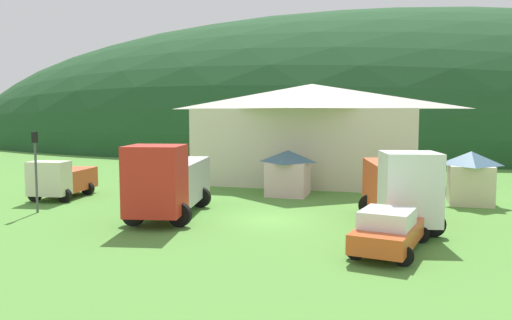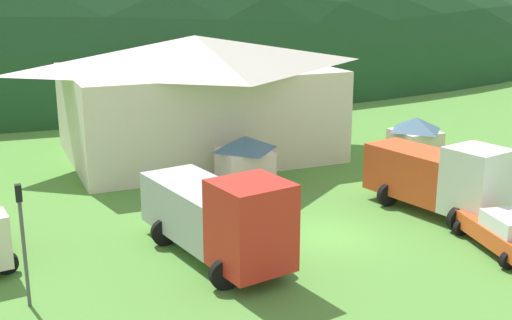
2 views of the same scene
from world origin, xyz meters
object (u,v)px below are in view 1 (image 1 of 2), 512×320
object	(u,v)px
crane_truck_red	(169,180)
heavy_rig_white	(399,187)
traffic_cone_near_pickup	(407,210)
depot_building	(311,130)
play_shed_pink	(288,172)
light_truck_cream	(61,179)
play_shed_cream	(470,177)
traffic_light_west	(36,163)
service_pickup_orange	(390,230)

from	to	relation	value
crane_truck_red	heavy_rig_white	distance (m)	11.05
heavy_rig_white	traffic_cone_near_pickup	world-z (taller)	heavy_rig_white
depot_building	play_shed_pink	world-z (taller)	depot_building
traffic_cone_near_pickup	heavy_rig_white	bearing A→B (deg)	-96.58
light_truck_cream	traffic_cone_near_pickup	size ratio (longest dim) A/B	7.40
light_truck_cream	traffic_cone_near_pickup	world-z (taller)	light_truck_cream
depot_building	crane_truck_red	size ratio (longest dim) A/B	2.04
crane_truck_red	heavy_rig_white	xyz separation A→B (m)	(11.02, 0.86, -0.00)
play_shed_cream	traffic_light_west	world-z (taller)	traffic_light_west
play_shed_cream	crane_truck_red	world-z (taller)	crane_truck_red
depot_building	play_shed_cream	bearing A→B (deg)	-38.20
play_shed_pink	light_truck_cream	world-z (taller)	play_shed_pink
heavy_rig_white	crane_truck_red	bearing A→B (deg)	-97.51
heavy_rig_white	light_truck_cream	bearing A→B (deg)	-108.69
heavy_rig_white	service_pickup_orange	bearing A→B (deg)	-16.10
crane_truck_red	service_pickup_orange	world-z (taller)	crane_truck_red
depot_building	light_truck_cream	size ratio (longest dim) A/B	3.51
play_shed_cream	traffic_cone_near_pickup	bearing A→B (deg)	-140.20
traffic_light_west	traffic_cone_near_pickup	world-z (taller)	traffic_light_west
depot_building	service_pickup_orange	distance (m)	20.87
light_truck_cream	play_shed_cream	bearing A→B (deg)	94.41
heavy_rig_white	traffic_cone_near_pickup	size ratio (longest dim) A/B	11.08
play_shed_cream	crane_truck_red	xyz separation A→B (m)	(-14.91, -7.81, 0.28)
heavy_rig_white	traffic_light_west	xyz separation A→B (m)	(-18.03, -1.82, 0.74)
heavy_rig_white	play_shed_pink	bearing A→B (deg)	-148.65
service_pickup_orange	light_truck_cream	bearing A→B (deg)	-97.82
light_truck_cream	service_pickup_orange	xyz separation A→B (m)	(19.31, -6.81, -0.34)
crane_truck_red	heavy_rig_white	size ratio (longest dim) A/B	1.15
play_shed_pink	traffic_light_west	world-z (taller)	traffic_light_west
service_pickup_orange	play_shed_pink	bearing A→B (deg)	-139.64
play_shed_pink	heavy_rig_white	bearing A→B (deg)	-46.67
depot_building	service_pickup_orange	bearing A→B (deg)	-72.36
play_shed_pink	service_pickup_orange	bearing A→B (deg)	-61.25
heavy_rig_white	traffic_cone_near_pickup	xyz separation A→B (m)	(0.47, 4.10, -1.82)
play_shed_pink	play_shed_cream	bearing A→B (deg)	-0.72
crane_truck_red	play_shed_pink	bearing A→B (deg)	140.98
play_shed_cream	crane_truck_red	bearing A→B (deg)	-152.37
service_pickup_orange	crane_truck_red	bearing A→B (deg)	-97.18
play_shed_pink	light_truck_cream	size ratio (longest dim) A/B	0.60
play_shed_cream	play_shed_pink	distance (m)	10.57
crane_truck_red	traffic_light_west	world-z (taller)	traffic_light_west
play_shed_pink	light_truck_cream	distance (m)	13.81
crane_truck_red	traffic_cone_near_pickup	bearing A→B (deg)	103.01
depot_building	light_truck_cream	distance (m)	18.52
depot_building	play_shed_cream	xyz separation A→B (m)	(10.47, -8.24, -2.25)
light_truck_cream	traffic_light_west	distance (m)	4.65
play_shed_cream	traffic_light_west	bearing A→B (deg)	-158.20
play_shed_cream	crane_truck_red	size ratio (longest dim) A/B	0.37
play_shed_pink	heavy_rig_white	distance (m)	9.74
depot_building	traffic_cone_near_pickup	bearing A→B (deg)	-57.53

